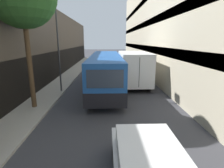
% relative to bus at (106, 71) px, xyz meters
% --- Properties ---
extents(ground_plane, '(150.00, 150.00, 0.00)m').
position_rel_bus_xyz_m(ground_plane, '(0.38, -1.39, -1.55)').
color(ground_plane, '#38383D').
extents(sidewalk_left, '(2.07, 60.00, 0.11)m').
position_rel_bus_xyz_m(sidewalk_left, '(-4.39, -1.39, -1.49)').
color(sidewalk_left, '#9E998E').
rests_on(sidewalk_left, ground_plane).
extents(building_left_shopfront, '(2.40, 60.00, 7.46)m').
position_rel_bus_xyz_m(building_left_shopfront, '(-6.52, -1.39, 1.84)').
color(building_left_shopfront, '#51473D').
rests_on(building_left_shopfront, ground_plane).
extents(building_right_apartment, '(2.40, 60.00, 12.79)m').
position_rel_bus_xyz_m(building_right_apartment, '(5.87, -1.39, 4.82)').
color(building_right_apartment, '#B7AD93').
rests_on(building_right_apartment, ground_plane).
extents(bus, '(2.44, 11.63, 2.90)m').
position_rel_bus_xyz_m(bus, '(0.00, 0.00, 0.00)').
color(bus, '#1E519E').
rests_on(bus, ground_plane).
extents(box_truck, '(2.46, 7.32, 3.06)m').
position_rel_bus_xyz_m(box_truck, '(2.53, 1.49, 0.09)').
color(box_truck, silver).
rests_on(box_truck, ground_plane).
extents(panel_van, '(1.95, 4.05, 1.87)m').
position_rel_bus_xyz_m(panel_van, '(-0.43, 10.32, -0.50)').
color(panel_van, silver).
rests_on(panel_van, ground_plane).
extents(street_lamp, '(0.36, 0.80, 8.12)m').
position_rel_bus_xyz_m(street_lamp, '(-3.60, -1.09, 4.04)').
color(street_lamp, '#38383D').
rests_on(street_lamp, sidewalk_left).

